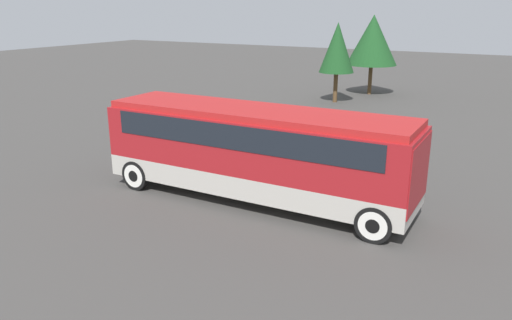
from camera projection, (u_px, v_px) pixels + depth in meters
The scene contains 6 objects.
ground_plane at pixel (256, 199), 16.69m from camera, with size 120.00×120.00×0.00m, color #423F3D.
tour_bus at pixel (259, 147), 16.10m from camera, with size 10.36×2.67×3.08m.
parked_car_near at pixel (255, 131), 22.63m from camera, with size 4.63×1.92×1.48m.
parked_car_mid at pixel (343, 132), 22.92m from camera, with size 4.77×1.86×1.30m.
tree_center at pixel (337, 48), 32.53m from camera, with size 2.29×2.29×5.21m.
tree_right at pixel (373, 40), 35.47m from camera, with size 3.59×3.59×5.62m.
Camera 1 is at (7.55, -13.59, 6.21)m, focal length 35.00 mm.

